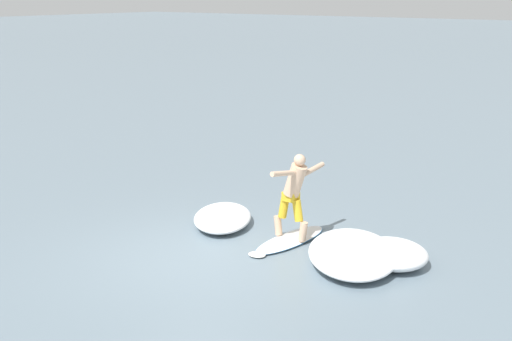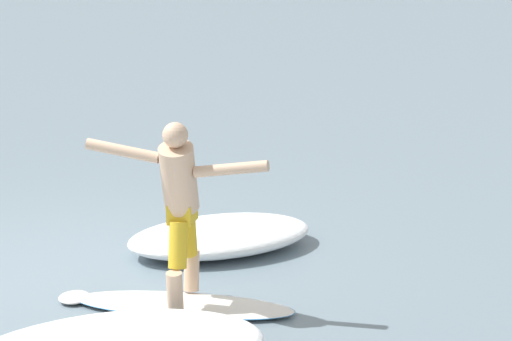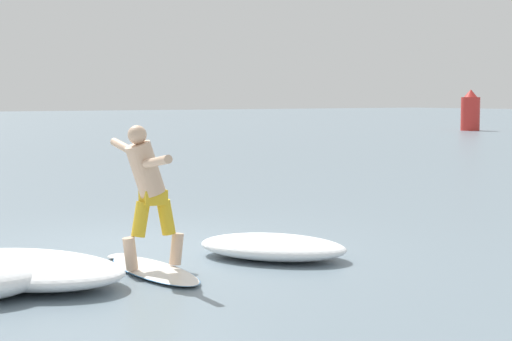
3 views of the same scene
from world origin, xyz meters
TOP-DOWN VIEW (x-y plane):
  - ground_plane at (0.00, 0.00)m, footprint 200.00×200.00m
  - surfboard at (1.45, -0.74)m, footprint 2.02×0.65m
  - surfer at (1.49, -0.81)m, footprint 1.48×0.72m
  - channel_marker_buoy at (-23.89, 31.65)m, footprint 1.05×1.05m
  - wave_foam_at_tail at (1.50, 0.81)m, footprint 2.09×1.90m
  - wave_foam_beside at (1.26, -2.11)m, footprint 2.72×2.46m

SIDE VIEW (x-z plane):
  - ground_plane at x=0.00m, z-range 0.00..0.00m
  - surfboard at x=1.45m, z-range -0.07..0.14m
  - wave_foam_at_tail at x=1.50m, z-range 0.00..0.28m
  - wave_foam_beside at x=1.26m, z-range 0.00..0.32m
  - surfer at x=1.49m, z-range 0.19..1.74m
  - channel_marker_buoy at x=-23.89m, z-range -0.10..2.22m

